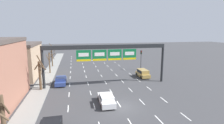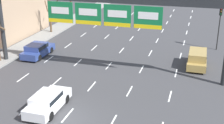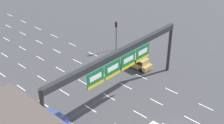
{
  "view_description": "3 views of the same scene",
  "coord_description": "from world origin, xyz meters",
  "px_view_note": "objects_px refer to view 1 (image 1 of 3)",
  "views": [
    {
      "loc": [
        -5.58,
        -20.28,
        9.74
      ],
      "look_at": [
        0.56,
        7.84,
        4.48
      ],
      "focal_mm": 28.0,
      "sensor_mm": 36.0,
      "label": 1
    },
    {
      "loc": [
        8.43,
        -16.56,
        11.27
      ],
      "look_at": [
        1.7,
        6.32,
        2.28
      ],
      "focal_mm": 50.0,
      "sensor_mm": 36.0,
      "label": 2
    },
    {
      "loc": [
        -23.33,
        -11.46,
        23.54
      ],
      "look_at": [
        1.81,
        12.23,
        3.93
      ],
      "focal_mm": 50.0,
      "sensor_mm": 36.0,
      "label": 3
    }
  ],
  "objects_px": {
    "suv_gold": "(143,73)",
    "tree_bare_closest": "(50,62)",
    "car_blue": "(61,80)",
    "traffic_light_near_gantry": "(141,56)",
    "tree_bare_second": "(52,55)",
    "tree_bare_furthest": "(40,74)",
    "sign_gantry": "(107,52)",
    "car_white": "(106,99)",
    "tree_bare_third": "(2,118)"
  },
  "relations": [
    {
      "from": "tree_bare_second",
      "to": "tree_bare_furthest",
      "type": "distance_m",
      "value": 19.38
    },
    {
      "from": "car_blue",
      "to": "tree_bare_closest",
      "type": "relative_size",
      "value": 0.91
    },
    {
      "from": "suv_gold",
      "to": "traffic_light_near_gantry",
      "type": "height_order",
      "value": "traffic_light_near_gantry"
    },
    {
      "from": "car_blue",
      "to": "traffic_light_near_gantry",
      "type": "height_order",
      "value": "traffic_light_near_gantry"
    },
    {
      "from": "car_white",
      "to": "traffic_light_near_gantry",
      "type": "relative_size",
      "value": 0.9
    },
    {
      "from": "sign_gantry",
      "to": "suv_gold",
      "type": "xyz_separation_m",
      "value": [
        8.37,
        3.72,
        -5.15
      ]
    },
    {
      "from": "tree_bare_second",
      "to": "tree_bare_third",
      "type": "bearing_deg",
      "value": -90.04
    },
    {
      "from": "car_white",
      "to": "tree_bare_furthest",
      "type": "bearing_deg",
      "value": 141.19
    },
    {
      "from": "car_white",
      "to": "traffic_light_near_gantry",
      "type": "xyz_separation_m",
      "value": [
        11.99,
        18.06,
        2.74
      ]
    },
    {
      "from": "sign_gantry",
      "to": "tree_bare_second",
      "type": "distance_m",
      "value": 22.16
    },
    {
      "from": "tree_bare_second",
      "to": "tree_bare_furthest",
      "type": "relative_size",
      "value": 1.09
    },
    {
      "from": "sign_gantry",
      "to": "tree_bare_second",
      "type": "xyz_separation_m",
      "value": [
        -11.37,
        18.81,
        -2.84
      ]
    },
    {
      "from": "sign_gantry",
      "to": "tree_bare_third",
      "type": "height_order",
      "value": "sign_gantry"
    },
    {
      "from": "sign_gantry",
      "to": "tree_bare_second",
      "type": "height_order",
      "value": "sign_gantry"
    },
    {
      "from": "suv_gold",
      "to": "tree_bare_closest",
      "type": "relative_size",
      "value": 0.86
    },
    {
      "from": "car_white",
      "to": "tree_bare_third",
      "type": "distance_m",
      "value": 12.3
    },
    {
      "from": "traffic_light_near_gantry",
      "to": "tree_bare_second",
      "type": "bearing_deg",
      "value": 157.67
    },
    {
      "from": "suv_gold",
      "to": "traffic_light_near_gantry",
      "type": "relative_size",
      "value": 0.86
    },
    {
      "from": "sign_gantry",
      "to": "tree_bare_furthest",
      "type": "height_order",
      "value": "sign_gantry"
    },
    {
      "from": "car_white",
      "to": "tree_bare_furthest",
      "type": "height_order",
      "value": "tree_bare_furthest"
    },
    {
      "from": "traffic_light_near_gantry",
      "to": "tree_bare_furthest",
      "type": "xyz_separation_m",
      "value": [
        -21.43,
        -10.46,
        -0.63
      ]
    },
    {
      "from": "tree_bare_closest",
      "to": "sign_gantry",
      "type": "bearing_deg",
      "value": -45.26
    },
    {
      "from": "tree_bare_second",
      "to": "tree_bare_closest",
      "type": "bearing_deg",
      "value": -87.6
    },
    {
      "from": "traffic_light_near_gantry",
      "to": "tree_bare_furthest",
      "type": "bearing_deg",
      "value": -153.99
    },
    {
      "from": "sign_gantry",
      "to": "car_white",
      "type": "relative_size",
      "value": 4.97
    },
    {
      "from": "traffic_light_near_gantry",
      "to": "tree_bare_second",
      "type": "relative_size",
      "value": 0.77
    },
    {
      "from": "sign_gantry",
      "to": "suv_gold",
      "type": "bearing_deg",
      "value": 23.99
    },
    {
      "from": "suv_gold",
      "to": "tree_bare_second",
      "type": "relative_size",
      "value": 0.66
    },
    {
      "from": "sign_gantry",
      "to": "traffic_light_near_gantry",
      "type": "height_order",
      "value": "sign_gantry"
    },
    {
      "from": "tree_bare_closest",
      "to": "tree_bare_furthest",
      "type": "bearing_deg",
      "value": -90.18
    },
    {
      "from": "tree_bare_second",
      "to": "tree_bare_furthest",
      "type": "xyz_separation_m",
      "value": [
        0.28,
        -19.38,
        -0.37
      ]
    },
    {
      "from": "traffic_light_near_gantry",
      "to": "tree_bare_third",
      "type": "relative_size",
      "value": 0.95
    },
    {
      "from": "car_blue",
      "to": "tree_bare_furthest",
      "type": "xyz_separation_m",
      "value": [
        -2.95,
        -2.66,
        2.09
      ]
    },
    {
      "from": "traffic_light_near_gantry",
      "to": "car_blue",
      "type": "bearing_deg",
      "value": -157.13
    },
    {
      "from": "sign_gantry",
      "to": "tree_bare_closest",
      "type": "bearing_deg",
      "value": 134.74
    },
    {
      "from": "suv_gold",
      "to": "tree_bare_furthest",
      "type": "height_order",
      "value": "tree_bare_furthest"
    },
    {
      "from": "car_white",
      "to": "traffic_light_near_gantry",
      "type": "distance_m",
      "value": 21.85
    },
    {
      "from": "sign_gantry",
      "to": "suv_gold",
      "type": "height_order",
      "value": "sign_gantry"
    },
    {
      "from": "car_blue",
      "to": "traffic_light_near_gantry",
      "type": "relative_size",
      "value": 0.91
    },
    {
      "from": "car_white",
      "to": "tree_bare_closest",
      "type": "distance_m",
      "value": 21.58
    },
    {
      "from": "car_white",
      "to": "car_blue",
      "type": "bearing_deg",
      "value": 122.35
    },
    {
      "from": "sign_gantry",
      "to": "suv_gold",
      "type": "distance_m",
      "value": 10.51
    },
    {
      "from": "sign_gantry",
      "to": "traffic_light_near_gantry",
      "type": "distance_m",
      "value": 14.54
    },
    {
      "from": "tree_bare_closest",
      "to": "tree_bare_second",
      "type": "relative_size",
      "value": 0.77
    },
    {
      "from": "tree_bare_third",
      "to": "suv_gold",
      "type": "bearing_deg",
      "value": 43.98
    },
    {
      "from": "car_blue",
      "to": "tree_bare_closest",
      "type": "distance_m",
      "value": 9.72
    },
    {
      "from": "car_blue",
      "to": "tree_bare_closest",
      "type": "bearing_deg",
      "value": 107.8
    },
    {
      "from": "suv_gold",
      "to": "tree_bare_third",
      "type": "bearing_deg",
      "value": -136.02
    },
    {
      "from": "car_blue",
      "to": "tree_bare_furthest",
      "type": "bearing_deg",
      "value": -137.91
    },
    {
      "from": "tree_bare_third",
      "to": "sign_gantry",
      "type": "bearing_deg",
      "value": 53.41
    }
  ]
}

